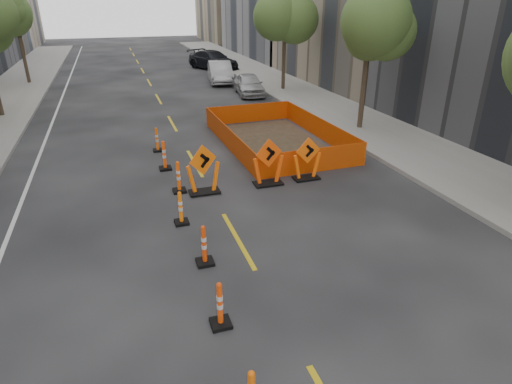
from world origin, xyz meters
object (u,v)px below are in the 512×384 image
object	(u,v)px
chevron_sign_right	(307,159)
parked_car_near	(249,84)
channelizer_3	(220,304)
chevron_sign_left	(203,169)
parked_car_far	(213,60)
parked_car_mid	(220,72)
channelizer_6	(178,177)
channelizer_8	(157,140)
channelizer_5	(181,208)
chevron_sign_center	(268,162)
channelizer_4	(204,245)
channelizer_7	(164,155)

from	to	relation	value
chevron_sign_right	parked_car_near	xyz separation A→B (m)	(2.38, 14.27, -0.09)
channelizer_3	chevron_sign_left	world-z (taller)	chevron_sign_left
channelizer_3	parked_car_far	size ratio (longest dim) A/B	0.18
parked_car_mid	channelizer_6	bearing A→B (deg)	-99.26
parked_car_far	channelizer_8	bearing A→B (deg)	-132.92
channelizer_6	parked_car_far	xyz separation A→B (m)	(7.02, 25.31, 0.25)
parked_car_mid	parked_car_near	bearing A→B (deg)	-73.20
channelizer_5	channelizer_6	world-z (taller)	channelizer_6
parked_car_near	chevron_sign_center	bearing A→B (deg)	-97.85
channelizer_4	chevron_sign_center	size ratio (longest dim) A/B	0.63
channelizer_6	channelizer_8	world-z (taller)	channelizer_6
channelizer_7	parked_car_near	world-z (taller)	parked_car_near
channelizer_8	parked_car_near	size ratio (longest dim) A/B	0.26
channelizer_3	channelizer_6	size ratio (longest dim) A/B	0.94
channelizer_4	parked_car_near	world-z (taller)	parked_car_near
channelizer_3	channelizer_4	distance (m)	2.18
channelizer_4	channelizer_6	world-z (taller)	channelizer_6
channelizer_6	chevron_sign_left	world-z (taller)	chevron_sign_left
chevron_sign_left	chevron_sign_right	xyz separation A→B (m)	(3.64, 0.03, -0.06)
parked_car_mid	parked_car_far	xyz separation A→B (m)	(0.95, 6.45, 0.03)
channelizer_7	channelizer_8	size ratio (longest dim) A/B	1.10
parked_car_near	parked_car_far	world-z (taller)	parked_car_far
channelizer_3	chevron_sign_left	distance (m)	6.27
channelizer_3	chevron_sign_left	bearing A→B (deg)	80.88
channelizer_6	channelizer_8	xyz separation A→B (m)	(-0.20, 4.35, -0.03)
channelizer_7	chevron_sign_left	size ratio (longest dim) A/B	0.67
chevron_sign_center	parked_car_mid	distance (m)	19.46
channelizer_7	chevron_sign_left	bearing A→B (deg)	-69.67
channelizer_6	chevron_sign_left	xyz separation A→B (m)	(0.76, -0.35, 0.30)
channelizer_4	channelizer_6	bearing A→B (deg)	88.95
channelizer_4	parked_car_near	size ratio (longest dim) A/B	0.26
channelizer_6	chevron_sign_right	distance (m)	4.42
channelizer_3	chevron_sign_center	world-z (taller)	chevron_sign_center
parked_car_far	parked_car_mid	bearing A→B (deg)	-122.32
chevron_sign_center	parked_car_near	bearing A→B (deg)	64.11
channelizer_7	chevron_sign_center	world-z (taller)	chevron_sign_center
channelizer_3	chevron_sign_center	distance (m)	6.98
channelizer_6	channelizer_7	xyz separation A→B (m)	(-0.18, 2.18, 0.02)
channelizer_5	parked_car_far	bearing A→B (deg)	75.11
chevron_sign_center	chevron_sign_right	world-z (taller)	chevron_sign_center
channelizer_4	channelizer_8	size ratio (longest dim) A/B	1.03
channelizer_6	channelizer_3	bearing A→B (deg)	-92.06
channelizer_4	parked_car_mid	bearing A→B (deg)	75.17
channelizer_7	channelizer_4	bearing A→B (deg)	-89.12
channelizer_3	parked_car_far	bearing A→B (deg)	77.16
channelizer_8	parked_car_near	distance (m)	11.87
channelizer_8	chevron_sign_left	size ratio (longest dim) A/B	0.61
channelizer_4	parked_car_far	xyz separation A→B (m)	(7.10, 29.67, 0.27)
chevron_sign_center	parked_car_far	size ratio (longest dim) A/B	0.30
channelizer_6	parked_car_near	size ratio (longest dim) A/B	0.27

